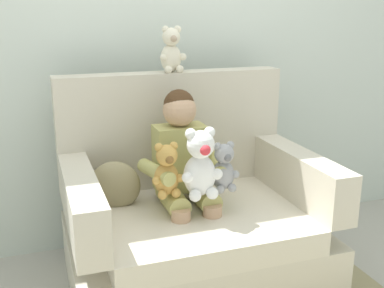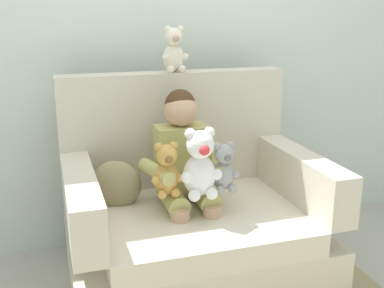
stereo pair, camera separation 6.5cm
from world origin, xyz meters
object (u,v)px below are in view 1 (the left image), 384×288
plush_white (200,165)px  throw_pillow (115,186)px  seated_child (184,164)px  plush_grey (224,168)px  armchair (191,222)px  plush_honey (167,171)px  plush_cream_on_backrest (172,51)px

plush_white → throw_pillow: (-0.36, 0.29, -0.16)m
seated_child → plush_grey: (0.15, -0.15, 0.01)m
armchair → seated_child: bearing=147.4°
throw_pillow → seated_child: bearing=-16.1°
plush_honey → plush_cream_on_backrest: size_ratio=1.07×
seated_child → plush_cream_on_backrest: 0.62m
seated_child → plush_white: (0.02, -0.19, 0.05)m
seated_child → plush_white: bearing=-77.5°
seated_child → plush_grey: size_ratio=3.35×
seated_child → plush_cream_on_backrest: (0.04, 0.31, 0.54)m
plush_honey → throw_pillow: 0.34m
plush_honey → plush_grey: plush_honey is taller
armchair → throw_pillow: 0.44m
plush_honey → throw_pillow: size_ratio=1.01×
armchair → plush_cream_on_backrest: plush_cream_on_backrest is taller
seated_child → plush_cream_on_backrest: bearing=90.5°
throw_pillow → plush_white: bearing=-39.1°
armchair → plush_cream_on_backrest: size_ratio=5.11×
plush_cream_on_backrest → throw_pillow: (-0.37, -0.21, -0.65)m
plush_honey → throw_pillow: plush_honey is taller
plush_grey → throw_pillow: (-0.49, 0.25, -0.12)m
plush_grey → throw_pillow: bearing=133.4°
plush_white → plush_cream_on_backrest: (0.02, 0.50, 0.48)m
plush_honey → plush_cream_on_backrest: (0.16, 0.44, 0.52)m
plush_white → plush_grey: 0.15m
plush_white → plush_grey: size_ratio=1.37×
plush_honey → plush_grey: (0.28, -0.02, -0.01)m
armchair → plush_white: armchair is taller
plush_honey → throw_pillow: bearing=127.2°
plush_white → plush_grey: bearing=36.4°
plush_honey → plush_cream_on_backrest: bearing=63.9°
throw_pillow → plush_honey: bearing=-47.3°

